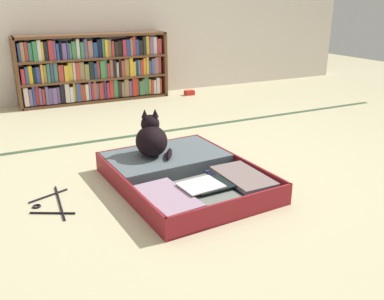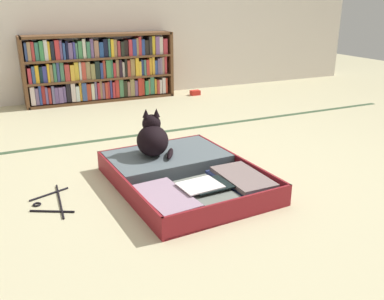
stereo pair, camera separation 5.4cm
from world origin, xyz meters
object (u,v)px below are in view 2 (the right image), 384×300
Objects in this scene: black_cat at (153,139)px; small_red_pouch at (195,93)px; bookshelf at (100,69)px; open_suitcase at (182,174)px; clothes_hanger at (52,202)px.

black_cat is 2.16m from small_red_pouch.
black_cat is at bearing -95.01° from bookshelf.
open_suitcase is 0.69m from clothes_hanger.
bookshelf is at bearing 70.23° from clothes_hanger.
bookshelf is 1.53× the size of open_suitcase.
bookshelf is 2.01m from black_cat.
small_red_pouch is at bearing 48.81° from clothes_hanger.
bookshelf reaches higher than clothes_hanger.
open_suitcase is at bearing -117.28° from small_red_pouch.
clothes_hanger is at bearing -131.19° from small_red_pouch.
clothes_hanger is (-0.60, -0.16, -0.21)m from black_cat.
bookshelf reaches higher than small_red_pouch.
open_suitcase is (-0.08, -2.21, -0.27)m from bookshelf.
small_red_pouch is (1.05, 2.04, -0.03)m from open_suitcase.
open_suitcase reaches higher than small_red_pouch.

